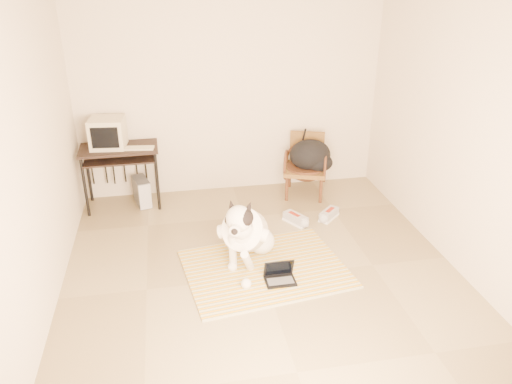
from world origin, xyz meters
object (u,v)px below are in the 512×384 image
object	(u,v)px
crt_monitor	(108,133)
pc_tower	(142,192)
computer_desk	(119,156)
laptop	(280,276)
dog	(246,233)
rattan_chair	(306,165)
backpack	(312,156)

from	to	relation	value
crt_monitor	pc_tower	world-z (taller)	crt_monitor
crt_monitor	pc_tower	size ratio (longest dim) A/B	1.09
computer_desk	crt_monitor	size ratio (longest dim) A/B	2.17
pc_tower	laptop	bearing A→B (deg)	-55.96
dog	pc_tower	bearing A→B (deg)	125.11
rattan_chair	backpack	distance (m)	0.18
laptop	crt_monitor	xyz separation A→B (m)	(-1.72, 2.10, 0.91)
pc_tower	dog	bearing A→B (deg)	-54.89
laptop	backpack	distance (m)	2.16
crt_monitor	dog	bearing A→B (deg)	-48.48
backpack	crt_monitor	bearing A→B (deg)	175.92
crt_monitor	rattan_chair	bearing A→B (deg)	-2.54
pc_tower	rattan_chair	world-z (taller)	rattan_chair
dog	backpack	size ratio (longest dim) A/B	2.07
dog	computer_desk	xyz separation A→B (m)	(-1.34, 1.59, 0.35)
laptop	crt_monitor	world-z (taller)	crt_monitor
dog	crt_monitor	xyz separation A→B (m)	(-1.45, 1.64, 0.65)
backpack	computer_desk	bearing A→B (deg)	176.90
dog	pc_tower	world-z (taller)	dog
crt_monitor	rattan_chair	xyz separation A→B (m)	(2.53, -0.11, -0.57)
laptop	rattan_chair	distance (m)	2.17
computer_desk	backpack	size ratio (longest dim) A/B	1.75
dog	crt_monitor	bearing A→B (deg)	131.52
laptop	backpack	size ratio (longest dim) A/B	0.54
backpack	rattan_chair	bearing A→B (deg)	128.78
computer_desk	rattan_chair	bearing A→B (deg)	-1.46
dog	rattan_chair	size ratio (longest dim) A/B	1.40
computer_desk	pc_tower	world-z (taller)	computer_desk
dog	pc_tower	distance (m)	1.94
computer_desk	rattan_chair	distance (m)	2.43
rattan_chair	pc_tower	bearing A→B (deg)	178.52
backpack	dog	bearing A→B (deg)	-127.92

